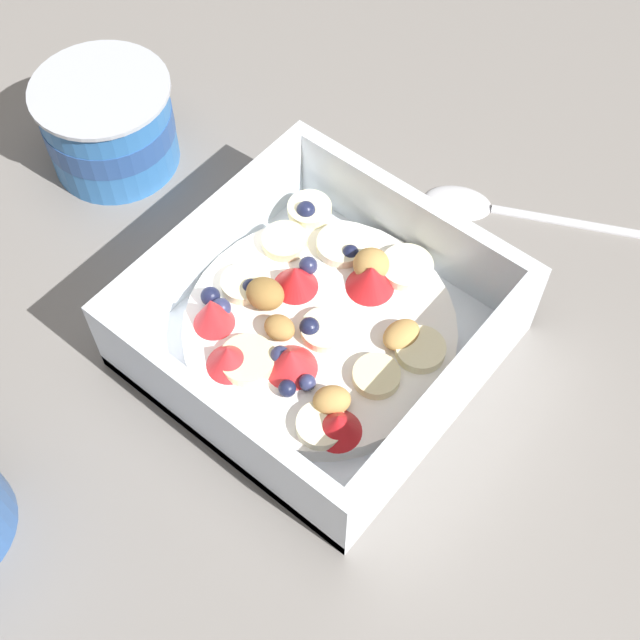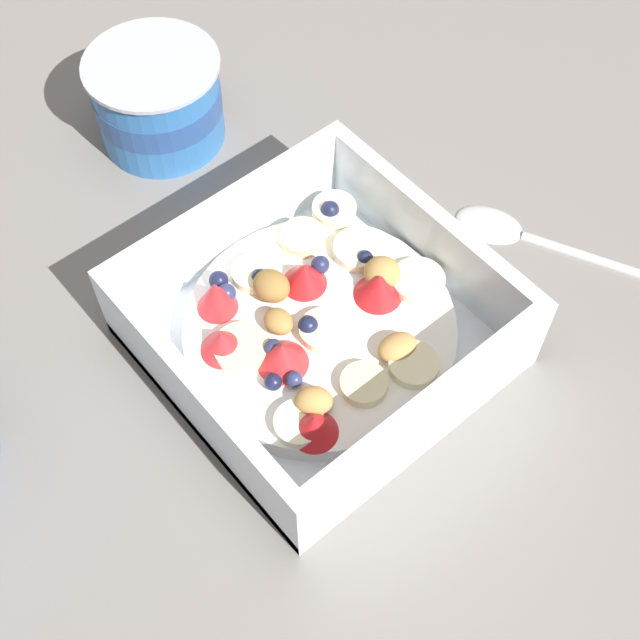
# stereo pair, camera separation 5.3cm
# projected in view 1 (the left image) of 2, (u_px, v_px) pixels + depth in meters

# --- Properties ---
(ground_plane) EXTENTS (2.40, 2.40, 0.00)m
(ground_plane) POSITION_uv_depth(u_px,v_px,m) (319.00, 359.00, 0.55)
(ground_plane) COLOR gray
(fruit_bowl) EXTENTS (0.19, 0.19, 0.06)m
(fruit_bowl) POSITION_uv_depth(u_px,v_px,m) (318.00, 328.00, 0.54)
(fruit_bowl) COLOR white
(fruit_bowl) RESTS_ON ground
(spoon) EXTENTS (0.09, 0.16, 0.01)m
(spoon) POSITION_uv_depth(u_px,v_px,m) (496.00, 206.00, 0.61)
(spoon) COLOR silver
(spoon) RESTS_ON ground
(yogurt_cup) EXTENTS (0.10, 0.10, 0.07)m
(yogurt_cup) POSITION_uv_depth(u_px,v_px,m) (109.00, 124.00, 0.61)
(yogurt_cup) COLOR #3370B7
(yogurt_cup) RESTS_ON ground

